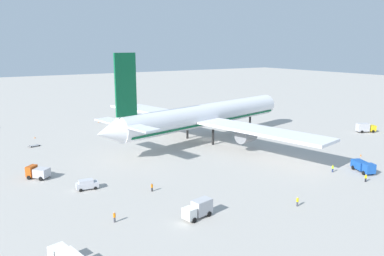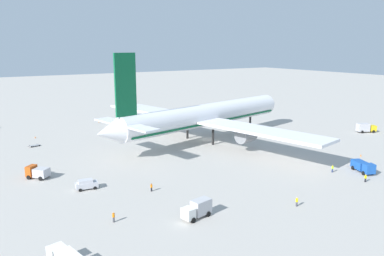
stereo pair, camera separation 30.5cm
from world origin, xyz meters
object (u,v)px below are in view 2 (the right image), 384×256
at_px(service_truck_4, 38,172).
at_px(baggage_cart_0, 34,146).
at_px(service_truck_0, 363,166).
at_px(ground_worker_2, 114,217).
at_px(baggage_cart_1, 180,109).
at_px(ground_worker_4, 366,178).
at_px(traffic_cone_1, 361,155).
at_px(traffic_cone_2, 99,122).
at_px(ground_worker_1, 332,169).
at_px(service_truck_3, 198,209).
at_px(ground_worker_3, 297,202).
at_px(airliner, 204,116).
at_px(service_van, 86,184).
at_px(ground_worker_0, 151,187).
at_px(traffic_cone_0, 35,137).
at_px(service_truck_2, 365,128).

xyz_separation_m(service_truck_4, baggage_cart_0, (4.21, 28.70, -1.13)).
height_order(service_truck_0, ground_worker_2, service_truck_0).
bearing_deg(ground_worker_2, baggage_cart_1, 54.49).
relative_size(ground_worker_4, traffic_cone_1, 3.08).
distance_m(baggage_cart_0, traffic_cone_2, 36.50).
height_order(ground_worker_1, ground_worker_4, ground_worker_1).
distance_m(service_truck_3, traffic_cone_1, 55.79).
bearing_deg(baggage_cart_0, ground_worker_4, -51.59).
xyz_separation_m(baggage_cart_0, ground_worker_4, (53.47, -67.44, 0.59)).
bearing_deg(ground_worker_2, ground_worker_3, -20.64).
bearing_deg(airliner, service_truck_0, -72.10).
relative_size(baggage_cart_1, ground_worker_1, 1.79).
distance_m(ground_worker_3, traffic_cone_1, 40.21).
distance_m(ground_worker_1, ground_worker_2, 50.78).
relative_size(service_truck_0, service_van, 1.46).
bearing_deg(traffic_cone_2, service_truck_0, -70.03).
bearing_deg(traffic_cone_2, service_truck_4, -120.24).
xyz_separation_m(service_truck_4, ground_worker_1, (57.08, -30.95, -0.50)).
bearing_deg(service_truck_3, airliner, 55.30).
distance_m(baggage_cart_1, ground_worker_0, 99.86).
relative_size(ground_worker_3, traffic_cone_1, 3.13).
bearing_deg(service_truck_0, ground_worker_4, -141.25).
bearing_deg(ground_worker_2, traffic_cone_1, 1.87).
relative_size(service_van, baggage_cart_1, 1.43).
bearing_deg(ground_worker_0, traffic_cone_0, 100.77).
bearing_deg(service_truck_3, baggage_cart_0, 103.04).
height_order(ground_worker_4, traffic_cone_0, ground_worker_4).
relative_size(airliner, traffic_cone_1, 147.20).
height_order(service_truck_3, service_van, service_truck_3).
bearing_deg(service_truck_0, airliner, 107.90).
relative_size(airliner, traffic_cone_0, 147.20).
height_order(service_van, baggage_cart_0, service_van).
bearing_deg(ground_worker_2, ground_worker_1, -2.58).
distance_m(baggage_cart_1, traffic_cone_0, 70.45).
xyz_separation_m(service_truck_0, ground_worker_4, (-5.35, -4.29, -0.50)).
height_order(ground_worker_1, traffic_cone_2, ground_worker_1).
bearing_deg(service_truck_4, traffic_cone_2, 59.76).
relative_size(service_truck_4, baggage_cart_1, 1.61).
bearing_deg(service_truck_4, service_truck_3, -61.29).
bearing_deg(ground_worker_2, airliner, 41.61).
bearing_deg(traffic_cone_0, baggage_cart_0, -100.84).
xyz_separation_m(ground_worker_3, traffic_cone_1, (37.90, 13.42, -0.60)).
height_order(service_truck_0, traffic_cone_2, service_truck_0).
relative_size(service_truck_0, ground_worker_1, 3.74).
xyz_separation_m(airliner, baggage_cart_0, (-44.73, 19.53, -7.24)).
bearing_deg(service_truck_0, ground_worker_0, 162.16).
relative_size(ground_worker_2, ground_worker_4, 1.03).
relative_size(airliner, ground_worker_4, 47.74).
relative_size(service_truck_2, baggage_cart_1, 2.11).
bearing_deg(ground_worker_1, ground_worker_0, 164.26).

